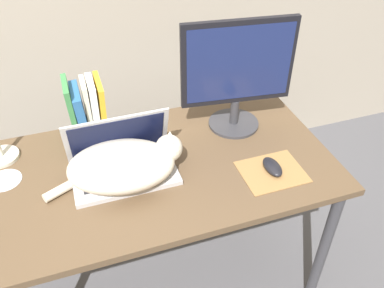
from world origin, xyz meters
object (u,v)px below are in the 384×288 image
object	(u,v)px
laptop	(123,162)
external_monitor	(238,73)
computer_mouse	(272,167)
cd_disc	(5,180)
book_row	(87,111)
cat	(124,165)

from	to	relation	value
laptop	external_monitor	xyz separation A→B (m)	(0.50, 0.14, 0.20)
computer_mouse	cd_disc	xyz separation A→B (m)	(-0.94, 0.26, -0.02)
book_row	cd_disc	size ratio (longest dim) A/B	2.16
laptop	cd_disc	size ratio (longest dim) A/B	3.10
computer_mouse	book_row	xyz separation A→B (m)	(-0.60, 0.43, 0.10)
computer_mouse	book_row	world-z (taller)	book_row
computer_mouse	external_monitor	bearing A→B (deg)	93.55
external_monitor	book_row	distance (m)	0.61
cat	book_row	world-z (taller)	book_row
book_row	computer_mouse	bearing A→B (deg)	-35.27
cat	computer_mouse	world-z (taller)	cat
laptop	book_row	xyz separation A→B (m)	(-0.08, 0.26, 0.08)
cd_disc	external_monitor	bearing A→B (deg)	3.34
cat	book_row	xyz separation A→B (m)	(-0.08, 0.30, 0.05)
cat	cd_disc	size ratio (longest dim) A/B	4.21
book_row	cd_disc	distance (m)	0.39
external_monitor	book_row	world-z (taller)	external_monitor
laptop	cd_disc	bearing A→B (deg)	167.69
cat	external_monitor	size ratio (longest dim) A/B	1.09
external_monitor	book_row	size ratio (longest dim) A/B	1.78
cat	book_row	distance (m)	0.32
cat	cd_disc	xyz separation A→B (m)	(-0.42, 0.14, -0.07)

